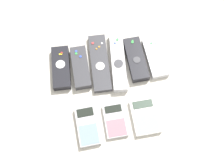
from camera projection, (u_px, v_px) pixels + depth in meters
name	position (u px, v px, depth m)	size (l,w,h in m)	color
ground_plane	(114.00, 98.00, 1.03)	(3.00, 3.00, 0.00)	beige
remote_0	(61.00, 68.00, 1.06)	(0.06, 0.16, 0.03)	black
remote_1	(81.00, 67.00, 1.06)	(0.06, 0.15, 0.03)	#333338
remote_2	(100.00, 63.00, 1.07)	(0.06, 0.21, 0.02)	#333338
remote_3	(118.00, 62.00, 1.07)	(0.06, 0.22, 0.03)	#B7B7BC
remote_4	(136.00, 59.00, 1.07)	(0.07, 0.16, 0.03)	black
remote_5	(155.00, 57.00, 1.08)	(0.07, 0.15, 0.02)	silver
calculator_0	(88.00, 126.00, 0.98)	(0.07, 0.13, 0.02)	#B2B2B7
calculator_1	(115.00, 121.00, 0.99)	(0.07, 0.11, 0.02)	#B2B2B7
calculator_2	(145.00, 117.00, 0.99)	(0.08, 0.12, 0.02)	silver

